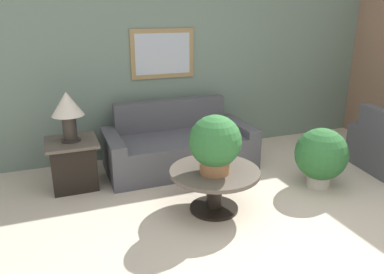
# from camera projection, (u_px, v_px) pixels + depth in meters

# --- Properties ---
(ground_plane) EXTENTS (20.00, 20.00, 0.00)m
(ground_plane) POSITION_uv_depth(u_px,v_px,m) (293.00, 247.00, 3.36)
(ground_plane) COLOR beige
(wall_back) EXTENTS (7.97, 0.09, 2.60)m
(wall_back) POSITION_uv_depth(u_px,v_px,m) (187.00, 63.00, 5.35)
(wall_back) COLOR slate
(wall_back) RESTS_ON ground_plane
(couch_main) EXTENTS (1.93, 0.93, 0.85)m
(couch_main) POSITION_uv_depth(u_px,v_px,m) (179.00, 147.00, 5.01)
(couch_main) COLOR #4C4C51
(couch_main) RESTS_ON ground_plane
(coffee_table) EXTENTS (0.94, 0.94, 0.46)m
(coffee_table) POSITION_uv_depth(u_px,v_px,m) (214.00, 181.00, 3.89)
(coffee_table) COLOR black
(coffee_table) RESTS_ON ground_plane
(side_table) EXTENTS (0.59, 0.59, 0.58)m
(side_table) POSITION_uv_depth(u_px,v_px,m) (74.00, 163.00, 4.43)
(side_table) COLOR black
(side_table) RESTS_ON ground_plane
(table_lamp) EXTENTS (0.36, 0.36, 0.58)m
(table_lamp) POSITION_uv_depth(u_px,v_px,m) (67.00, 108.00, 4.22)
(table_lamp) COLOR #2D2823
(table_lamp) RESTS_ON side_table
(potted_plant_on_table) EXTENTS (0.52, 0.52, 0.60)m
(potted_plant_on_table) POSITION_uv_depth(u_px,v_px,m) (215.00, 143.00, 3.68)
(potted_plant_on_table) COLOR #9E6B42
(potted_plant_on_table) RESTS_ON coffee_table
(potted_plant_floor) EXTENTS (0.62, 0.62, 0.72)m
(potted_plant_floor) POSITION_uv_depth(u_px,v_px,m) (321.00, 155.00, 4.39)
(potted_plant_floor) COLOR beige
(potted_plant_floor) RESTS_ON ground_plane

